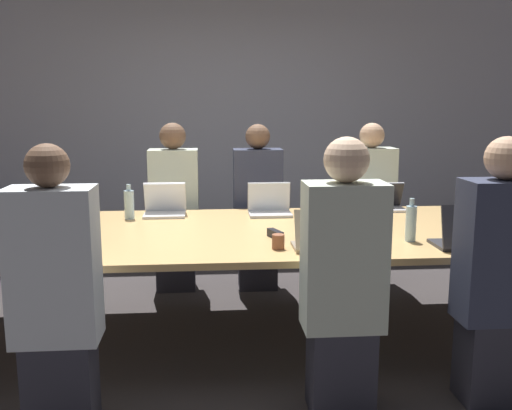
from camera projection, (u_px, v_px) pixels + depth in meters
The scene contains 24 objects.
ground_plane at pixel (245, 336), 3.88m from camera, with size 24.00×24.00×0.00m, color #383333.
curtain_wall at pixel (229, 118), 6.10m from camera, with size 12.00×0.06×2.80m.
conference_table at pixel (245, 237), 3.75m from camera, with size 4.29×1.52×0.74m.
laptop_near_midright at pixel (322, 238), 3.24m from camera, with size 0.33×0.24×0.24m.
person_near_midright at pixel (343, 282), 2.82m from camera, with size 0.40×0.24×1.41m.
cup_near_midright at pixel (278, 242), 3.26m from camera, with size 0.07×0.07×0.09m.
bottle_near_midright at pixel (357, 222), 3.43m from camera, with size 0.06×0.06×0.27m.
laptop_far_midleft at pixel (165, 206), 4.24m from camera, with size 0.31×0.25×0.24m.
person_far_midleft at pixel (175, 210), 4.74m from camera, with size 0.40×0.24×1.40m.
bottle_far_midleft at pixel (129, 204), 4.09m from camera, with size 0.07×0.07×0.25m.
laptop_far_center at pixel (270, 205), 4.26m from camera, with size 0.32×0.23×0.24m.
person_far_center at pixel (258, 210), 4.77m from camera, with size 0.40×0.24×1.39m.
cup_far_center at pixel (306, 208), 4.26m from camera, with size 0.08×0.08×0.10m.
bottle_far_center at pixel (307, 202), 4.09m from camera, with size 0.06×0.06×0.28m.
laptop_near_right at pixel (468, 236), 3.27m from camera, with size 0.36×0.26×0.26m.
person_near_right at pixel (497, 277), 2.92m from camera, with size 0.40×0.24×1.40m.
bottle_near_right at pixel (411, 223), 3.44m from camera, with size 0.06×0.06×0.26m.
laptop_far_right at pixel (382, 202), 4.44m from camera, with size 0.34×0.22×0.22m.
person_far_right at pixel (369, 207), 4.89m from camera, with size 0.40×0.24×1.39m.
laptop_near_left at pixel (64, 244), 3.12m from camera, with size 0.34×0.22×0.22m.
person_near_left at pixel (56, 296), 2.67m from camera, with size 0.40×0.24×1.39m.
cup_near_left at pixel (17, 246), 3.14m from camera, with size 0.08×0.08×0.10m.
stapler at pixel (275, 234), 3.53m from camera, with size 0.09×0.16×0.05m.
notebook at pixel (331, 232), 3.66m from camera, with size 0.24×0.20×0.02m.
Camera 1 is at (-0.23, -3.65, 1.57)m, focal length 40.00 mm.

